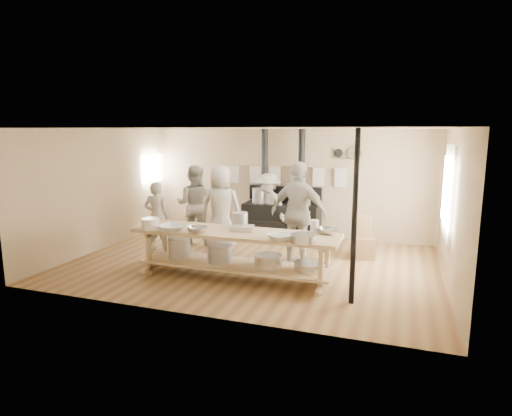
{
  "coord_description": "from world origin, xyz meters",
  "views": [
    {
      "loc": [
        2.66,
        -7.57,
        2.56
      ],
      "look_at": [
        0.0,
        0.2,
        1.07
      ],
      "focal_mm": 30.0,
      "sensor_mm": 36.0,
      "label": 1
    }
  ],
  "objects_px": {
    "stove": "(282,217)",
    "chair": "(363,245)",
    "cook_right": "(299,214)",
    "cook_far_left": "(157,216)",
    "roasting_pan": "(242,228)",
    "prep_table": "(235,250)",
    "cook_by_window": "(268,206)",
    "cook_left": "(195,204)",
    "cook_center": "(221,208)"
  },
  "relations": [
    {
      "from": "prep_table",
      "to": "cook_center",
      "type": "distance_m",
      "value": 1.92
    },
    {
      "from": "cook_center",
      "to": "stove",
      "type": "bearing_deg",
      "value": -131.46
    },
    {
      "from": "stove",
      "to": "roasting_pan",
      "type": "xyz_separation_m",
      "value": [
        0.1,
        -2.94,
        0.37
      ]
    },
    {
      "from": "cook_far_left",
      "to": "prep_table",
      "type": "bearing_deg",
      "value": 140.9
    },
    {
      "from": "cook_far_left",
      "to": "cook_center",
      "type": "distance_m",
      "value": 1.39
    },
    {
      "from": "cook_right",
      "to": "cook_far_left",
      "type": "bearing_deg",
      "value": 12.67
    },
    {
      "from": "chair",
      "to": "roasting_pan",
      "type": "bearing_deg",
      "value": -153.94
    },
    {
      "from": "chair",
      "to": "cook_left",
      "type": "bearing_deg",
      "value": 161.03
    },
    {
      "from": "cook_left",
      "to": "cook_center",
      "type": "xyz_separation_m",
      "value": [
        0.81,
        -0.35,
        0.02
      ]
    },
    {
      "from": "prep_table",
      "to": "cook_by_window",
      "type": "distance_m",
      "value": 2.88
    },
    {
      "from": "cook_right",
      "to": "cook_by_window",
      "type": "relative_size",
      "value": 1.26
    },
    {
      "from": "cook_center",
      "to": "cook_by_window",
      "type": "relative_size",
      "value": 1.17
    },
    {
      "from": "stove",
      "to": "cook_center",
      "type": "xyz_separation_m",
      "value": [
        -0.96,
        -1.4,
        0.4
      ]
    },
    {
      "from": "stove",
      "to": "cook_by_window",
      "type": "bearing_deg",
      "value": -149.17
    },
    {
      "from": "cook_far_left",
      "to": "chair",
      "type": "distance_m",
      "value": 4.36
    },
    {
      "from": "prep_table",
      "to": "cook_far_left",
      "type": "distance_m",
      "value": 2.52
    },
    {
      "from": "cook_far_left",
      "to": "chair",
      "type": "bearing_deg",
      "value": 179.14
    },
    {
      "from": "cook_far_left",
      "to": "chair",
      "type": "xyz_separation_m",
      "value": [
        4.24,
        0.86,
        -0.49
      ]
    },
    {
      "from": "prep_table",
      "to": "cook_right",
      "type": "bearing_deg",
      "value": 53.66
    },
    {
      "from": "cook_left",
      "to": "chair",
      "type": "height_order",
      "value": "cook_left"
    },
    {
      "from": "cook_by_window",
      "to": "roasting_pan",
      "type": "relative_size",
      "value": 3.98
    },
    {
      "from": "stove",
      "to": "prep_table",
      "type": "bearing_deg",
      "value": -90.04
    },
    {
      "from": "prep_table",
      "to": "chair",
      "type": "xyz_separation_m",
      "value": [
        2.0,
        1.99,
        -0.26
      ]
    },
    {
      "from": "cook_left",
      "to": "cook_right",
      "type": "relative_size",
      "value": 0.9
    },
    {
      "from": "cook_by_window",
      "to": "cook_center",
      "type": "bearing_deg",
      "value": -94.03
    },
    {
      "from": "stove",
      "to": "prep_table",
      "type": "distance_m",
      "value": 3.02
    },
    {
      "from": "stove",
      "to": "chair",
      "type": "bearing_deg",
      "value": -27.12
    },
    {
      "from": "cook_far_left",
      "to": "cook_right",
      "type": "relative_size",
      "value": 0.75
    },
    {
      "from": "prep_table",
      "to": "cook_center",
      "type": "height_order",
      "value": "cook_center"
    },
    {
      "from": "prep_table",
      "to": "cook_right",
      "type": "xyz_separation_m",
      "value": [
        0.86,
        1.16,
        0.48
      ]
    },
    {
      "from": "cook_right",
      "to": "roasting_pan",
      "type": "xyz_separation_m",
      "value": [
        -0.75,
        -1.09,
        -0.1
      ]
    },
    {
      "from": "cook_center",
      "to": "chair",
      "type": "bearing_deg",
      "value": -179.82
    },
    {
      "from": "stove",
      "to": "roasting_pan",
      "type": "distance_m",
      "value": 2.97
    },
    {
      "from": "cook_left",
      "to": "chair",
      "type": "xyz_separation_m",
      "value": [
        3.77,
        0.02,
        -0.64
      ]
    },
    {
      "from": "cook_far_left",
      "to": "cook_by_window",
      "type": "height_order",
      "value": "cook_by_window"
    },
    {
      "from": "cook_by_window",
      "to": "chair",
      "type": "relative_size",
      "value": 1.8
    },
    {
      "from": "cook_right",
      "to": "chair",
      "type": "distance_m",
      "value": 1.59
    },
    {
      "from": "prep_table",
      "to": "cook_right",
      "type": "height_order",
      "value": "cook_right"
    },
    {
      "from": "cook_right",
      "to": "cook_by_window",
      "type": "bearing_deg",
      "value": -44.04
    },
    {
      "from": "cook_center",
      "to": "chair",
      "type": "xyz_separation_m",
      "value": [
        2.96,
        0.37,
        -0.66
      ]
    },
    {
      "from": "stove",
      "to": "chair",
      "type": "relative_size",
      "value": 2.96
    },
    {
      "from": "cook_far_left",
      "to": "cook_by_window",
      "type": "relative_size",
      "value": 0.95
    },
    {
      "from": "cook_by_window",
      "to": "prep_table",
      "type": "bearing_deg",
      "value": -59.56
    },
    {
      "from": "cook_far_left",
      "to": "cook_left",
      "type": "xyz_separation_m",
      "value": [
        0.47,
        0.85,
        0.15
      ]
    },
    {
      "from": "cook_far_left",
      "to": "cook_left",
      "type": "height_order",
      "value": "cook_left"
    },
    {
      "from": "stove",
      "to": "cook_left",
      "type": "height_order",
      "value": "stove"
    },
    {
      "from": "cook_left",
      "to": "cook_right",
      "type": "distance_m",
      "value": 2.75
    },
    {
      "from": "cook_far_left",
      "to": "stove",
      "type": "bearing_deg",
      "value": -152.28
    },
    {
      "from": "stove",
      "to": "cook_right",
      "type": "distance_m",
      "value": 2.1
    },
    {
      "from": "prep_table",
      "to": "cook_left",
      "type": "xyz_separation_m",
      "value": [
        -1.77,
        1.98,
        0.38
      ]
    }
  ]
}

